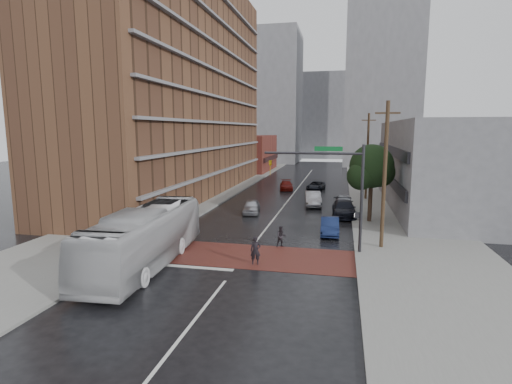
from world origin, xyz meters
The scene contains 24 objects.
ground centered at (0.00, 0.00, 0.00)m, with size 160.00×160.00×0.00m, color black.
crosswalk centered at (0.00, 0.50, 0.01)m, with size 14.00×5.00×0.02m, color maroon.
sidewalk_west centered at (-11.50, 25.00, 0.07)m, with size 9.00×90.00×0.15m, color gray.
sidewalk_east centered at (11.50, 25.00, 0.07)m, with size 9.00×90.00×0.15m, color gray.
apartment_block centered at (-14.00, 24.00, 14.00)m, with size 10.00×44.00×28.00m, color brown.
storefront_west centered at (-12.00, 54.00, 3.50)m, with size 8.00×16.00×7.00m, color brown.
building_east centered at (16.50, 20.00, 4.50)m, with size 11.00×26.00×9.00m, color gray.
distant_tower_west centered at (-14.00, 78.00, 16.00)m, with size 18.00×16.00×32.00m, color gray.
distant_tower_east centered at (14.00, 72.00, 18.00)m, with size 16.00×14.00×36.00m, color gray.
distant_tower_center centered at (0.00, 95.00, 12.00)m, with size 12.00×10.00×24.00m, color gray.
street_tree centered at (8.52, 12.03, 4.73)m, with size 4.20×4.10×6.90m.
signal_mast centered at (5.85, 2.50, 4.73)m, with size 6.50×0.30×7.20m.
utility_pole_near centered at (8.80, 4.00, 5.14)m, with size 1.60×0.26×10.00m.
utility_pole_far centered at (8.80, 24.00, 5.14)m, with size 1.60×0.26×10.00m.
transit_bus centered at (-5.39, -2.51, 1.74)m, with size 2.93×12.51×3.48m, color #B8B8BA.
pedestrian_a centered at (1.03, -0.98, 0.87)m, with size 0.63×0.42×1.74m, color black.
pedestrian_b centered at (2.00, 3.00, 0.74)m, with size 0.72×0.56×1.47m, color black.
car_travel_a centered at (-2.61, 13.75, 0.66)m, with size 1.56×3.87×1.32m, color #B8B8C0.
car_travel_b centered at (3.04, 18.85, 0.77)m, with size 1.63×4.68×1.54m, color #A6A6AD.
car_travel_c centered at (-1.38, 29.75, 0.62)m, with size 1.73×4.26×1.24m, color maroon.
suv_travel centered at (2.61, 30.28, 0.61)m, with size 2.01×4.37×1.21m, color black.
car_parked_near centered at (5.20, 7.21, 0.66)m, with size 1.39×3.98×1.31m, color #16244F.
car_parked_mid centered at (6.30, 14.14, 0.74)m, with size 2.07×5.10×1.48m, color black.
car_parked_far centered at (6.30, 17.52, 0.76)m, with size 1.79×4.44×1.51m, color #B7BAC0.
Camera 1 is at (6.00, -23.78, 8.11)m, focal length 28.00 mm.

